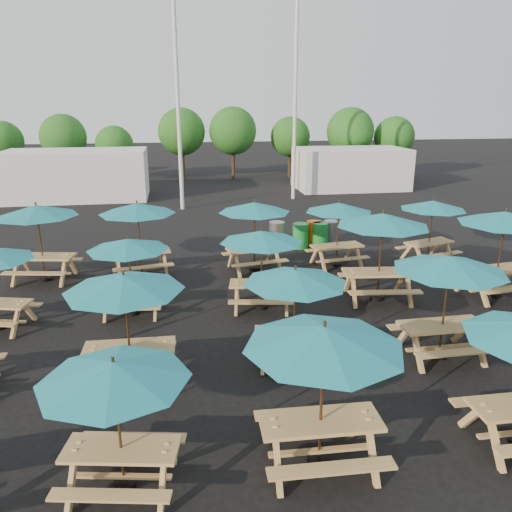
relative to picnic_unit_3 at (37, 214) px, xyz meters
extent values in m
plane|color=black|center=(6.53, -3.46, -2.17)|extent=(120.00, 120.00, 0.00)
cube|color=tan|center=(-0.14, -2.95, -1.75)|extent=(1.66, 0.63, 0.04)
cylinder|color=black|center=(-0.29, -3.54, -2.12)|extent=(0.33, 0.33, 0.09)
cube|color=tan|center=(0.00, 0.00, -1.37)|extent=(2.04, 1.08, 0.06)
cube|color=tan|center=(-0.12, -0.70, -1.68)|extent=(1.95, 0.60, 0.04)
cube|color=tan|center=(0.12, 0.70, -1.68)|extent=(1.95, 0.60, 0.04)
cylinder|color=black|center=(0.00, 0.00, -2.11)|extent=(0.39, 0.39, 0.11)
cylinder|color=brown|center=(0.00, 0.00, -0.93)|extent=(0.05, 0.05, 2.47)
cone|color=teal|center=(0.00, 0.00, 0.11)|extent=(2.89, 2.89, 0.34)
cube|color=tan|center=(3.34, -9.63, -1.48)|extent=(1.75, 0.94, 0.06)
cube|color=tan|center=(3.23, -10.22, -1.75)|extent=(1.67, 0.53, 0.04)
cube|color=tan|center=(3.45, -9.03, -1.75)|extent=(1.67, 0.53, 0.04)
cylinder|color=black|center=(3.34, -9.63, -2.12)|extent=(0.33, 0.33, 0.09)
cylinder|color=brown|center=(3.34, -9.63, -1.11)|extent=(0.04, 0.04, 2.12)
cone|color=teal|center=(3.34, -9.63, -0.21)|extent=(2.49, 2.49, 0.29)
cube|color=tan|center=(3.22, -6.58, -1.42)|extent=(1.83, 0.74, 0.06)
cube|color=tan|center=(3.20, -7.25, -1.71)|extent=(1.82, 0.28, 0.04)
cube|color=tan|center=(3.23, -5.92, -1.71)|extent=(1.82, 0.28, 0.04)
cylinder|color=black|center=(3.22, -6.58, -2.12)|extent=(0.36, 0.36, 0.10)
cylinder|color=brown|center=(3.22, -6.58, -1.00)|extent=(0.04, 0.04, 2.32)
cone|color=teal|center=(3.22, -6.58, -0.03)|extent=(2.39, 2.39, 0.32)
cube|color=tan|center=(2.98, -3.15, -1.48)|extent=(1.71, 0.79, 0.06)
cube|color=tan|center=(2.93, -3.75, -1.75)|extent=(1.67, 0.37, 0.04)
cube|color=tan|center=(3.04, -2.54, -1.75)|extent=(1.67, 0.37, 0.04)
cylinder|color=black|center=(2.98, -3.15, -2.12)|extent=(0.33, 0.33, 0.09)
cylinder|color=brown|center=(2.98, -3.15, -1.11)|extent=(0.04, 0.04, 2.12)
cone|color=teal|center=(2.98, -3.15, -0.21)|extent=(2.32, 2.32, 0.29)
cube|color=tan|center=(3.02, 0.10, -1.39)|extent=(2.00, 1.08, 0.06)
cube|color=tan|center=(3.14, -0.59, -1.69)|extent=(1.91, 0.61, 0.04)
cube|color=tan|center=(2.89, 0.78, -1.69)|extent=(1.91, 0.61, 0.04)
cylinder|color=black|center=(3.02, 0.10, -2.11)|extent=(0.38, 0.38, 0.11)
cylinder|color=brown|center=(3.02, 0.10, -0.96)|extent=(0.05, 0.05, 2.42)
cone|color=teal|center=(3.02, 0.10, 0.06)|extent=(2.86, 2.86, 0.34)
cube|color=tan|center=(6.34, -9.56, -1.39)|extent=(1.90, 0.78, 0.06)
cube|color=tan|center=(6.32, -10.25, -1.70)|extent=(1.88, 0.31, 0.04)
cube|color=tan|center=(6.35, -8.87, -1.70)|extent=(1.88, 0.31, 0.04)
cylinder|color=black|center=(6.34, -9.56, -2.11)|extent=(0.38, 0.38, 0.10)
cylinder|color=brown|center=(6.34, -9.56, -0.97)|extent=(0.05, 0.05, 2.40)
cone|color=teal|center=(6.34, -9.56, 0.05)|extent=(2.48, 2.48, 0.33)
cube|color=tan|center=(6.66, -6.37, -1.46)|extent=(1.80, 0.98, 0.06)
cube|color=tan|center=(6.54, -6.99, -1.74)|extent=(1.72, 0.56, 0.04)
cube|color=tan|center=(6.78, -5.76, -1.74)|extent=(1.72, 0.56, 0.04)
cylinder|color=black|center=(6.66, -6.37, -2.12)|extent=(0.34, 0.34, 0.09)
cylinder|color=brown|center=(6.66, -6.37, -1.08)|extent=(0.04, 0.04, 2.18)
cone|color=teal|center=(6.66, -6.37, -0.16)|extent=(2.58, 2.58, 0.30)
cube|color=tan|center=(6.47, -3.29, -1.45)|extent=(1.84, 0.97, 0.06)
cube|color=tan|center=(6.36, -3.92, -1.73)|extent=(1.76, 0.54, 0.04)
cube|color=tan|center=(6.58, -2.66, -1.73)|extent=(1.76, 0.54, 0.04)
cylinder|color=black|center=(6.47, -3.29, -2.12)|extent=(0.35, 0.35, 0.10)
cylinder|color=brown|center=(6.47, -3.29, -1.05)|extent=(0.04, 0.04, 2.23)
cone|color=teal|center=(6.47, -3.29, -0.11)|extent=(2.61, 2.61, 0.31)
cube|color=tan|center=(6.78, -0.02, -1.41)|extent=(1.95, 1.06, 0.06)
cube|color=tan|center=(6.91, -0.69, -1.70)|extent=(1.86, 0.61, 0.04)
cube|color=tan|center=(6.65, 0.64, -1.70)|extent=(1.86, 0.61, 0.04)
cylinder|color=black|center=(6.78, -0.02, -2.11)|extent=(0.37, 0.37, 0.10)
cylinder|color=brown|center=(6.78, -0.02, -0.99)|extent=(0.05, 0.05, 2.36)
cone|color=teal|center=(6.78, -0.02, 0.01)|extent=(2.79, 2.79, 0.33)
cube|color=tan|center=(9.78, -8.98, -1.72)|extent=(1.77, 0.25, 0.04)
cube|color=tan|center=(9.96, -6.63, -1.40)|extent=(1.88, 0.76, 0.06)
cube|color=tan|center=(9.97, -7.32, -1.70)|extent=(1.87, 0.29, 0.04)
cube|color=tan|center=(9.95, -5.95, -1.70)|extent=(1.87, 0.29, 0.04)
cylinder|color=black|center=(9.96, -6.63, -2.11)|extent=(0.37, 0.37, 0.10)
cylinder|color=brown|center=(9.96, -6.63, -0.97)|extent=(0.05, 0.05, 2.39)
cone|color=teal|center=(9.96, -6.63, 0.04)|extent=(2.45, 2.45, 0.33)
cube|color=tan|center=(9.89, -3.18, -1.34)|extent=(2.09, 1.01, 0.07)
cube|color=tan|center=(9.80, -3.91, -1.66)|extent=(2.03, 0.51, 0.04)
cube|color=tan|center=(9.97, -2.45, -1.66)|extent=(2.03, 0.51, 0.04)
cylinder|color=black|center=(9.89, -3.18, -2.11)|extent=(0.40, 0.40, 0.11)
cylinder|color=brown|center=(9.89, -3.18, -0.88)|extent=(0.05, 0.05, 2.57)
cone|color=teal|center=(9.89, -3.18, 0.20)|extent=(2.87, 2.87, 0.36)
cube|color=tan|center=(9.66, -0.04, -1.44)|extent=(1.85, 0.94, 0.06)
cube|color=tan|center=(9.76, -0.67, -1.72)|extent=(1.78, 0.50, 0.04)
cube|color=tan|center=(9.57, 0.60, -1.72)|extent=(1.78, 0.50, 0.04)
cylinder|color=black|center=(9.66, -0.04, -2.12)|extent=(0.35, 0.35, 0.10)
cylinder|color=brown|center=(9.66, -0.04, -1.04)|extent=(0.04, 0.04, 2.25)
cone|color=teal|center=(9.66, -0.04, -0.09)|extent=(2.59, 2.59, 0.31)
cube|color=tan|center=(13.39, -3.48, -1.34)|extent=(2.09, 1.03, 0.07)
cube|color=tan|center=(13.29, -2.75, -1.66)|extent=(2.03, 0.54, 0.04)
cylinder|color=black|center=(13.39, -3.48, -2.11)|extent=(0.40, 0.40, 0.11)
cylinder|color=brown|center=(13.39, -3.48, -0.88)|extent=(0.05, 0.05, 2.56)
cone|color=teal|center=(13.39, -3.48, 0.20)|extent=(2.90, 2.90, 0.36)
cube|color=tan|center=(13.04, -0.08, -1.45)|extent=(1.87, 1.15, 0.06)
cube|color=tan|center=(13.22, -0.69, -1.73)|extent=(1.75, 0.73, 0.04)
cube|color=tan|center=(12.85, 0.54, -1.73)|extent=(1.75, 0.73, 0.04)
cylinder|color=black|center=(13.04, -0.08, -2.12)|extent=(0.35, 0.35, 0.10)
cylinder|color=brown|center=(13.04, -0.08, -1.05)|extent=(0.04, 0.04, 2.23)
cone|color=teal|center=(13.04, -0.08, -0.11)|extent=(2.81, 2.81, 0.31)
cylinder|color=gray|center=(8.11, 2.77, -1.68)|extent=(0.60, 0.60, 0.97)
cylinder|color=#198B32|center=(8.96, 2.36, -1.68)|extent=(0.60, 0.60, 0.97)
cylinder|color=#198B32|center=(9.75, 2.32, -1.68)|extent=(0.60, 0.60, 0.97)
cylinder|color=#ED5C0D|center=(9.58, 2.64, -1.68)|extent=(0.60, 0.60, 0.97)
cylinder|color=gray|center=(10.28, 2.61, -1.68)|extent=(0.60, 0.60, 0.97)
cylinder|color=silver|center=(4.53, 10.54, 3.83)|extent=(0.20, 0.20, 12.00)
cylinder|color=silver|center=(11.03, 12.54, 3.83)|extent=(0.20, 0.20, 12.00)
cube|color=silver|center=(-1.47, 14.54, -0.77)|extent=(8.00, 4.00, 2.80)
cube|color=silver|center=(15.53, 15.54, -0.87)|extent=(7.00, 4.00, 2.60)
cylinder|color=#382314|center=(-7.54, 21.79, -1.20)|extent=(0.24, 0.24, 1.92)
sphere|color=#1E5919|center=(-7.54, 21.79, 0.67)|extent=(2.80, 2.80, 2.80)
cylinder|color=#382314|center=(-3.22, 20.44, -1.10)|extent=(0.24, 0.24, 2.14)
sphere|color=#1E5919|center=(-3.22, 20.44, 0.99)|extent=(3.11, 3.11, 3.11)
cylinder|color=#382314|center=(0.14, 20.20, -1.27)|extent=(0.24, 0.24, 1.78)
sphere|color=#1E5919|center=(0.14, 20.20, 0.47)|extent=(2.59, 2.59, 2.59)
cylinder|color=#382314|center=(4.78, 21.26, -1.01)|extent=(0.24, 0.24, 2.31)
sphere|color=#1E5919|center=(4.78, 21.26, 1.25)|extent=(3.36, 3.36, 3.36)
cylinder|color=#382314|center=(8.43, 20.80, -0.99)|extent=(0.24, 0.24, 2.35)
sphere|color=#1E5919|center=(8.43, 20.80, 1.30)|extent=(3.41, 3.41, 3.41)
cylinder|color=#382314|center=(12.75, 21.22, -1.16)|extent=(0.24, 0.24, 2.02)
sphere|color=#1E5919|center=(12.75, 21.22, 0.82)|extent=(2.94, 2.94, 2.94)
cylinder|color=#382314|center=(16.76, 19.44, -1.00)|extent=(0.24, 0.24, 2.32)
sphere|color=#1E5919|center=(16.76, 19.44, 1.27)|extent=(3.38, 3.38, 3.38)
cylinder|color=#382314|center=(20.15, 19.47, -1.15)|extent=(0.24, 0.24, 2.03)
sphere|color=#1E5919|center=(20.15, 19.47, 0.83)|extent=(2.95, 2.95, 2.95)
camera|label=1|loc=(4.33, -15.91, 3.32)|focal=35.00mm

